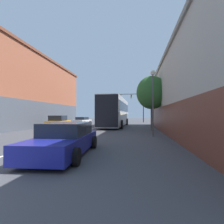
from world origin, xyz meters
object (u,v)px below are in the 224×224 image
object	(u,v)px
traffic_signal_gantry	(130,100)
street_lamp	(153,94)
hatchback_foreground	(65,139)
parked_car_left_mid	(83,121)
bus	(115,111)
street_tree_near	(152,93)
parked_car_left_near	(59,122)

from	to	relation	value
traffic_signal_gantry	street_lamp	distance (m)	24.51
hatchback_foreground	parked_car_left_mid	xyz separation A→B (m)	(-6.12, 21.22, -0.02)
bus	parked_car_left_mid	xyz separation A→B (m)	(-6.00, 4.02, -1.52)
street_tree_near	traffic_signal_gantry	bearing A→B (deg)	99.10
street_tree_near	street_lamp	bearing A→B (deg)	-93.62
parked_car_left_near	street_tree_near	world-z (taller)	street_tree_near
parked_car_left_near	parked_car_left_mid	bearing A→B (deg)	-5.88
parked_car_left_mid	street_tree_near	distance (m)	14.63
hatchback_foreground	street_lamp	size ratio (longest dim) A/B	0.97
parked_car_left_mid	bus	bearing A→B (deg)	-117.31
parked_car_left_mid	traffic_signal_gantry	distance (m)	12.80
hatchback_foreground	street_lamp	bearing A→B (deg)	-35.19
hatchback_foreground	traffic_signal_gantry	size ratio (longest dim) A/B	0.56
parked_car_left_near	parked_car_left_mid	distance (m)	8.41
street_tree_near	parked_car_left_mid	bearing A→B (deg)	137.37
traffic_signal_gantry	parked_car_left_mid	bearing A→B (deg)	-127.75
parked_car_left_near	street_lamp	distance (m)	12.43
bus	street_tree_near	bearing A→B (deg)	-140.34
hatchback_foreground	parked_car_left_mid	world-z (taller)	hatchback_foreground
bus	street_lamp	world-z (taller)	street_lamp
street_lamp	parked_car_left_near	bearing A→B (deg)	148.70
parked_car_left_mid	traffic_signal_gantry	xyz separation A→B (m)	(7.41, 9.57, 4.16)
bus	traffic_signal_gantry	size ratio (longest dim) A/B	1.49
bus	street_tree_near	world-z (taller)	street_tree_near
parked_car_left_mid	street_lamp	world-z (taller)	street_lamp
parked_car_left_near	traffic_signal_gantry	distance (m)	19.95
parked_car_left_near	parked_car_left_mid	world-z (taller)	parked_car_left_near
hatchback_foreground	street_tree_near	size ratio (longest dim) A/B	0.85
parked_car_left_mid	street_lamp	distance (m)	18.09
parked_car_left_mid	street_tree_near	xyz separation A→B (m)	(10.49, -9.66, 3.29)
hatchback_foreground	street_lamp	world-z (taller)	street_lamp
street_lamp	street_tree_near	distance (m)	5.13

